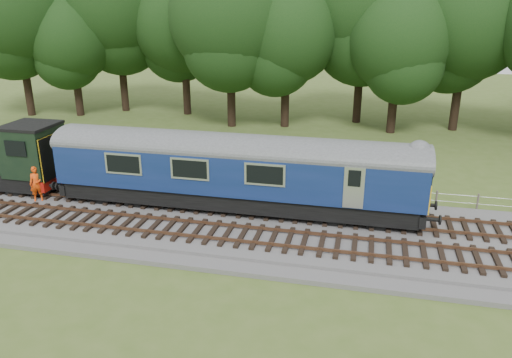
# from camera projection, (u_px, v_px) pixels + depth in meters

# --- Properties ---
(ground) EXTENTS (120.00, 120.00, 0.00)m
(ground) POSITION_uv_depth(u_px,v_px,m) (309.00, 234.00, 23.09)
(ground) COLOR #475E22
(ground) RESTS_ON ground
(ballast) EXTENTS (70.00, 7.00, 0.35)m
(ballast) POSITION_uv_depth(u_px,v_px,m) (309.00, 231.00, 23.03)
(ballast) COLOR #4C4C4F
(ballast) RESTS_ON ground
(track_north) EXTENTS (67.20, 2.40, 0.21)m
(track_north) POSITION_uv_depth(u_px,v_px,m) (313.00, 214.00, 24.24)
(track_north) COLOR black
(track_north) RESTS_ON ballast
(track_south) EXTENTS (67.20, 2.40, 0.21)m
(track_south) POSITION_uv_depth(u_px,v_px,m) (305.00, 241.00, 21.49)
(track_south) COLOR black
(track_south) RESTS_ON ballast
(fence) EXTENTS (64.00, 0.12, 1.00)m
(fence) POSITION_uv_depth(u_px,v_px,m) (320.00, 199.00, 27.22)
(fence) COLOR #6B6054
(fence) RESTS_ON ground
(tree_line) EXTENTS (70.00, 8.00, 18.00)m
(tree_line) POSITION_uv_depth(u_px,v_px,m) (342.00, 125.00, 43.27)
(tree_line) COLOR black
(tree_line) RESTS_ON ground
(dmu_railcar) EXTENTS (18.05, 2.86, 3.88)m
(dmu_railcar) POSITION_uv_depth(u_px,v_px,m) (235.00, 166.00, 24.33)
(dmu_railcar) COLOR black
(dmu_railcar) RESTS_ON ground
(worker) EXTENTS (0.81, 0.74, 1.86)m
(worker) POSITION_uv_depth(u_px,v_px,m) (37.00, 184.00, 25.77)
(worker) COLOR #FC490D
(worker) RESTS_ON ballast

